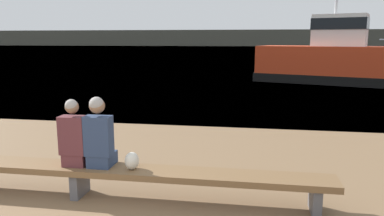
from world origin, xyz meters
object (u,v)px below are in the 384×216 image
shopping_bag (132,161)px  tugboat_red (331,61)px  bench_main (79,171)px  person_left (75,138)px  person_right (99,136)px

shopping_bag → tugboat_red: tugboat_red is taller
shopping_bag → bench_main: bearing=178.5°
bench_main → person_left: person_left is taller
tugboat_red → bench_main: bearing=177.5°
person_left → shopping_bag: size_ratio=3.96×
person_right → shopping_bag: (0.49, -0.03, -0.34)m
bench_main → person_left: size_ratio=7.37×
shopping_bag → person_right: bearing=176.8°
bench_main → person_right: 0.64m
person_right → tugboat_red: 17.08m
bench_main → shopping_bag: (0.82, -0.02, 0.20)m
shopping_bag → tugboat_red: (5.71, 15.94, 0.56)m
shopping_bag → tugboat_red: bearing=70.3°
person_right → shopping_bag: bearing=-3.2°
bench_main → shopping_bag: 0.85m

